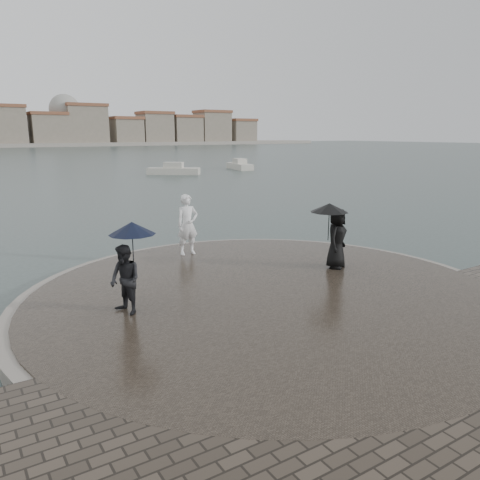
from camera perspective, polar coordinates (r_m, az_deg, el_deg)
ground at (r=9.75m, az=15.69°, el=-13.77°), size 400.00×400.00×0.00m
kerb_ring at (r=12.08m, az=3.32°, el=-7.15°), size 12.50×12.50×0.32m
quay_tip at (r=12.07m, az=3.32°, el=-7.05°), size 11.90×11.90×0.36m
statue at (r=15.48m, az=-6.42°, el=1.88°), size 0.75×0.52×2.00m
visitor_left at (r=10.59m, az=-13.59°, el=-2.88°), size 1.17×1.07×2.04m
visitor_right at (r=14.05m, az=11.48°, el=1.17°), size 1.33×1.12×1.95m
boats at (r=48.00m, az=-11.73°, el=7.95°), size 35.62×14.61×1.50m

